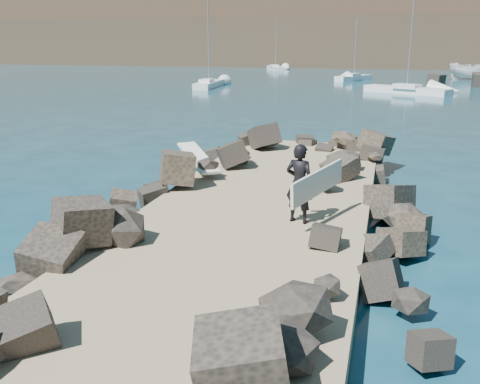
{
  "coord_description": "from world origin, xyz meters",
  "views": [
    {
      "loc": [
        3.29,
        -12.92,
        5.0
      ],
      "look_at": [
        0.0,
        -1.0,
        1.5
      ],
      "focal_mm": 40.0,
      "sensor_mm": 36.0,
      "label": 1
    }
  ],
  "objects_px": {
    "surfboard_resting": "(198,161)",
    "surfer_with_board": "(302,183)",
    "sailboat_a": "(209,84)",
    "boat_imported": "(473,71)"
  },
  "relations": [
    {
      "from": "surfer_with_board",
      "to": "sailboat_a",
      "type": "bearing_deg",
      "value": 111.41
    },
    {
      "from": "surfboard_resting",
      "to": "surfer_with_board",
      "type": "xyz_separation_m",
      "value": [
        4.24,
        -4.16,
        0.56
      ]
    },
    {
      "from": "surfboard_resting",
      "to": "surfer_with_board",
      "type": "height_order",
      "value": "surfer_with_board"
    },
    {
      "from": "boat_imported",
      "to": "sailboat_a",
      "type": "height_order",
      "value": "sailboat_a"
    },
    {
      "from": "sailboat_a",
      "to": "surfboard_resting",
      "type": "bearing_deg",
      "value": -71.85
    },
    {
      "from": "surfboard_resting",
      "to": "sailboat_a",
      "type": "xyz_separation_m",
      "value": [
        -13.3,
        40.57,
        -0.7
      ]
    },
    {
      "from": "surfboard_resting",
      "to": "sailboat_a",
      "type": "distance_m",
      "value": 42.7
    },
    {
      "from": "boat_imported",
      "to": "surfer_with_board",
      "type": "xyz_separation_m",
      "value": [
        -12.33,
        -64.82,
        0.4
      ]
    },
    {
      "from": "boat_imported",
      "to": "sailboat_a",
      "type": "xyz_separation_m",
      "value": [
        -29.87,
        -20.09,
        -0.86
      ]
    },
    {
      "from": "surfboard_resting",
      "to": "surfer_with_board",
      "type": "relative_size",
      "value": 1.12
    }
  ]
}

